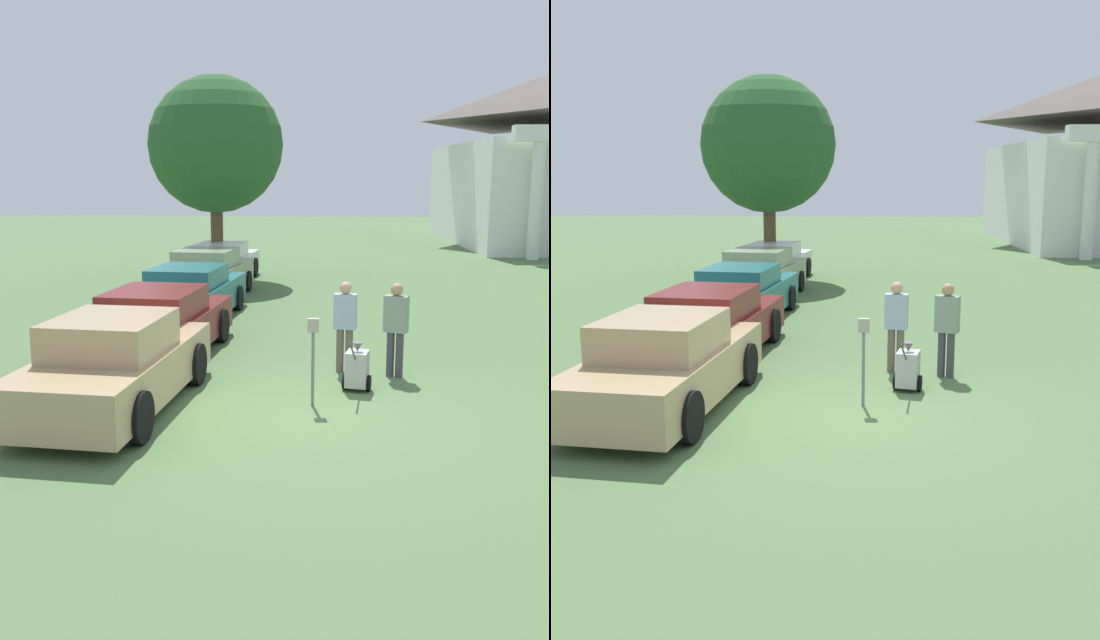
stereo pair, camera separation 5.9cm
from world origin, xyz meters
The scene contains 12 objects.
ground_plane centered at (0.00, 0.00, 0.00)m, with size 120.00×120.00×0.00m, color #517042.
parked_car_tan centered at (-2.95, 0.20, 0.70)m, with size 2.39×4.84×1.50m.
parked_car_maroon centered at (-2.95, 3.43, 0.67)m, with size 2.48×5.24×1.42m.
parked_car_teal centered at (-2.94, 7.38, 0.66)m, with size 2.45×5.24×1.39m.
parked_car_sage centered at (-2.94, 10.75, 0.70)m, with size 2.41×5.04×1.51m.
parked_car_white centered at (-2.94, 14.37, 0.65)m, with size 2.33×5.06×1.37m.
parking_meter centered at (0.14, 0.45, 0.99)m, with size 0.18×0.09×1.42m.
person_worker centered at (0.75, 2.52, 0.97)m, with size 0.45×0.28×1.71m.
person_supervisor centered at (1.65, 2.22, 0.99)m, with size 0.47×0.37×1.73m.
equipment_cart centered at (0.91, 1.33, 0.39)m, with size 0.52×1.00×1.00m.
church centered at (13.04, 29.99, 5.24)m, with size 9.62×16.92×23.73m.
shade_tree centered at (-3.17, 14.93, 4.72)m, with size 4.71×4.71×7.09m.
Camera 1 is at (0.03, -10.47, 3.56)m, focal length 40.00 mm.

